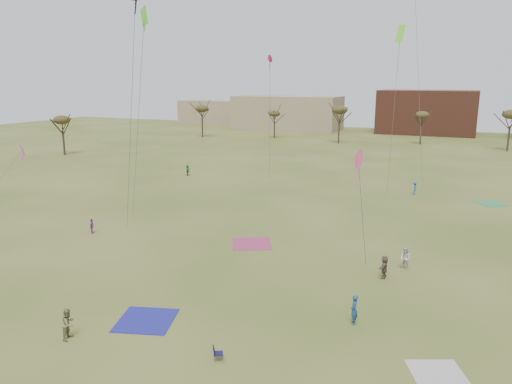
% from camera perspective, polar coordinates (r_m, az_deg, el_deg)
% --- Properties ---
extents(ground, '(260.00, 260.00, 0.00)m').
position_cam_1_polar(ground, '(32.50, -8.82, -13.99)').
color(ground, '#44561A').
rests_on(ground, ground).
extents(flyer_near_right, '(0.62, 0.79, 1.89)m').
position_cam_1_polar(flyer_near_right, '(31.01, 11.57, -13.54)').
color(flyer_near_right, navy).
rests_on(flyer_near_right, ground).
extents(spectator_fore_b, '(0.90, 1.05, 1.88)m').
position_cam_1_polar(spectator_fore_b, '(30.89, -21.36, -14.35)').
color(spectator_fore_b, olive).
rests_on(spectator_fore_b, ground).
extents(spectator_fore_c, '(0.63, 1.68, 1.78)m').
position_cam_1_polar(spectator_fore_c, '(38.18, 14.98, -8.58)').
color(spectator_fore_c, brown).
rests_on(spectator_fore_c, ground).
extents(spectator_mid_d, '(0.70, 0.94, 1.49)m').
position_cam_1_polar(spectator_mid_d, '(50.00, -18.92, -3.84)').
color(spectator_mid_d, purple).
rests_on(spectator_mid_d, ground).
extents(spectator_mid_e, '(1.11, 1.05, 1.82)m').
position_cam_1_polar(spectator_mid_e, '(40.32, 17.31, -7.53)').
color(spectator_mid_e, silver).
rests_on(spectator_mid_e, ground).
extents(flyer_far_a, '(1.08, 1.65, 1.70)m').
position_cam_1_polar(flyer_far_a, '(76.72, -8.12, 2.59)').
color(flyer_far_a, '#307E2A').
rests_on(flyer_far_a, ground).
extents(flyer_far_c, '(0.69, 1.14, 1.72)m').
position_cam_1_polar(flyer_far_c, '(66.57, 18.29, 0.45)').
color(flyer_far_c, '#215698').
rests_on(flyer_far_c, ground).
extents(blanket_blue, '(4.29, 4.29, 0.03)m').
position_cam_1_polar(blanket_blue, '(31.99, -12.92, -14.64)').
color(blanket_blue, '#222394').
rests_on(blanket_blue, ground).
extents(blanket_cream, '(3.54, 3.54, 0.03)m').
position_cam_1_polar(blanket_cream, '(27.94, 20.81, -19.63)').
color(blanket_cream, beige).
rests_on(blanket_cream, ground).
extents(blanket_plum, '(4.73, 4.73, 0.03)m').
position_cam_1_polar(blanket_plum, '(44.54, -0.51, -6.17)').
color(blanket_plum, '#AC3565').
rests_on(blanket_plum, ground).
extents(blanket_olive, '(4.13, 4.13, 0.03)m').
position_cam_1_polar(blanket_olive, '(65.36, 26.09, -1.25)').
color(blanket_olive, '#369459').
rests_on(blanket_olive, ground).
extents(camp_chair_center, '(0.72, 0.71, 0.87)m').
position_cam_1_polar(camp_chair_center, '(27.35, -4.53, -18.86)').
color(camp_chair_center, '#181439').
rests_on(camp_chair_center, ground).
extents(kites_aloft, '(70.53, 50.14, 27.76)m').
position_cam_1_polar(kites_aloft, '(50.07, 5.78, 18.82)').
color(kites_aloft, '#E71B44').
rests_on(kites_aloft, ground).
extents(tree_line, '(117.44, 49.32, 8.91)m').
position_cam_1_polar(tree_line, '(105.28, 13.58, 8.62)').
color(tree_line, '#3A2B1E').
rests_on(tree_line, ground).
extents(building_tan, '(32.00, 14.00, 10.00)m').
position_cam_1_polar(building_tan, '(148.54, 3.71, 9.37)').
color(building_tan, '#937F60').
rests_on(building_tan, ground).
extents(building_brick, '(26.00, 16.00, 12.00)m').
position_cam_1_polar(building_brick, '(144.87, 19.64, 8.94)').
color(building_brick, brown).
rests_on(building_brick, ground).
extents(building_tan_west, '(20.00, 12.00, 8.00)m').
position_cam_1_polar(building_tan_west, '(167.44, -5.27, 9.42)').
color(building_tan_west, '#937F60').
rests_on(building_tan_west, ground).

